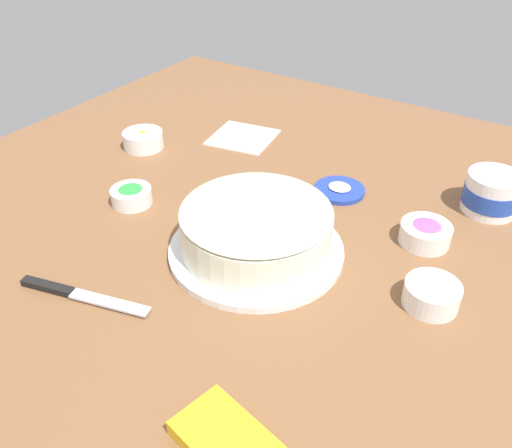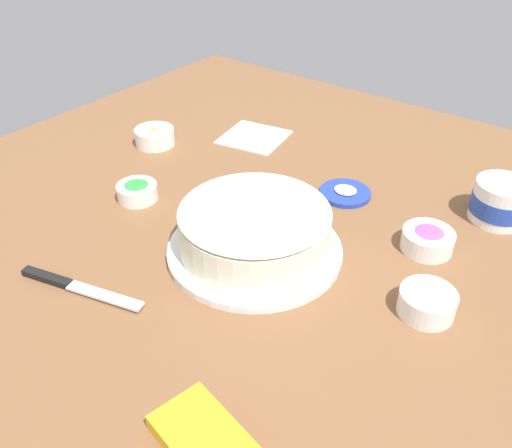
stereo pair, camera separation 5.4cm
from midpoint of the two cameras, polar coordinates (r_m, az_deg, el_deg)
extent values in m
plane|color=brown|center=(1.04, -1.50, -0.89)|extent=(1.54, 1.54, 0.00)
cylinder|color=white|center=(0.98, -1.56, -2.79)|extent=(0.32, 0.32, 0.01)
cylinder|color=#DBB77A|center=(0.96, -1.59, -1.01)|extent=(0.25, 0.25, 0.06)
cylinder|color=white|center=(0.96, -1.60, -0.77)|extent=(0.27, 0.27, 0.07)
ellipsoid|color=white|center=(0.93, -1.64, 1.33)|extent=(0.27, 0.27, 0.03)
cylinder|color=white|center=(1.17, 22.35, 3.02)|extent=(0.11, 0.11, 0.08)
cylinder|color=#2347B2|center=(1.17, 22.30, 2.85)|extent=(0.11, 0.11, 0.04)
cylinder|color=white|center=(1.15, 22.73, 4.50)|extent=(0.09, 0.09, 0.01)
cylinder|color=#233DAD|center=(1.17, 7.45, 3.53)|extent=(0.11, 0.11, 0.01)
ellipsoid|color=white|center=(1.16, 7.48, 3.86)|extent=(0.05, 0.04, 0.01)
cube|color=silver|center=(0.92, -16.82, -7.96)|extent=(0.14, 0.06, 0.00)
cube|color=black|center=(0.98, -22.56, -6.14)|extent=(0.10, 0.04, 0.01)
cylinder|color=white|center=(1.15, -14.29, 2.84)|extent=(0.08, 0.08, 0.03)
cylinder|color=green|center=(1.15, -14.33, 3.05)|extent=(0.07, 0.07, 0.01)
ellipsoid|color=green|center=(1.15, -14.38, 3.35)|extent=(0.06, 0.06, 0.02)
cylinder|color=white|center=(0.91, 16.37, -7.20)|extent=(0.09, 0.09, 0.04)
cylinder|color=blue|center=(0.91, 16.36, -7.29)|extent=(0.08, 0.08, 0.01)
ellipsoid|color=blue|center=(0.90, 16.43, -6.96)|extent=(0.06, 0.06, 0.02)
cylinder|color=white|center=(1.04, 15.97, -1.03)|extent=(0.09, 0.09, 0.04)
cylinder|color=#B251C6|center=(1.04, 16.03, -0.73)|extent=(0.08, 0.08, 0.01)
ellipsoid|color=#B251C6|center=(1.04, 16.09, -0.42)|extent=(0.07, 0.07, 0.02)
cylinder|color=white|center=(1.37, -12.92, 8.62)|extent=(0.10, 0.10, 0.04)
cylinder|color=yellow|center=(1.37, -12.95, 8.80)|extent=(0.08, 0.08, 0.01)
ellipsoid|color=yellow|center=(1.37, -12.99, 9.06)|extent=(0.07, 0.07, 0.02)
cube|color=yellow|center=(0.71, -4.86, -22.45)|extent=(0.17, 0.11, 0.02)
cube|color=white|center=(1.39, -2.53, 9.15)|extent=(0.17, 0.17, 0.01)
camera|label=1|loc=(0.03, -91.55, -1.08)|focal=38.00mm
camera|label=2|loc=(0.03, 88.45, 1.08)|focal=38.00mm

